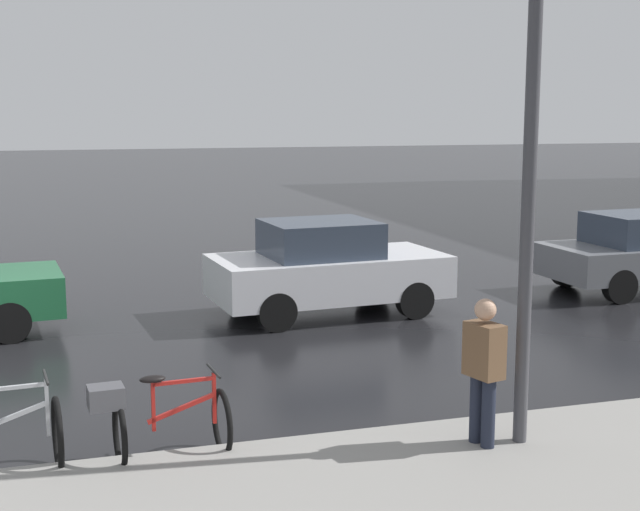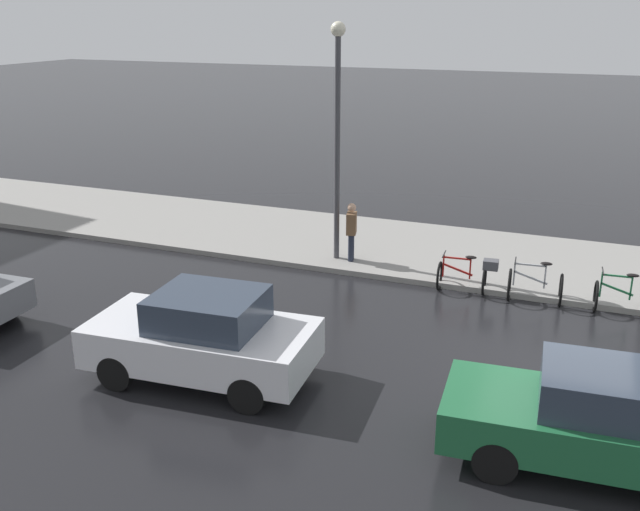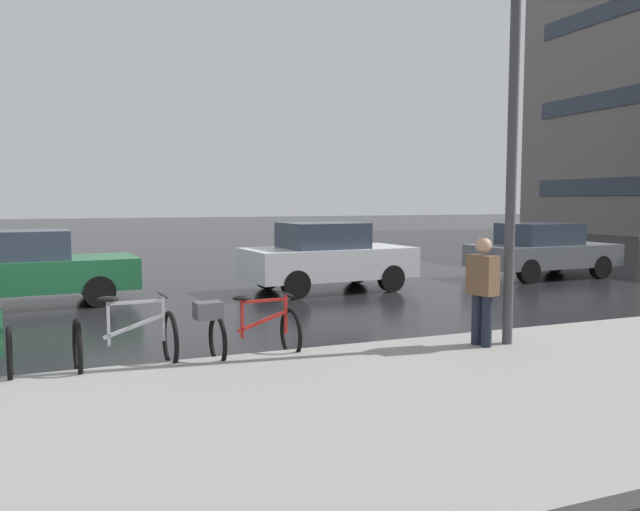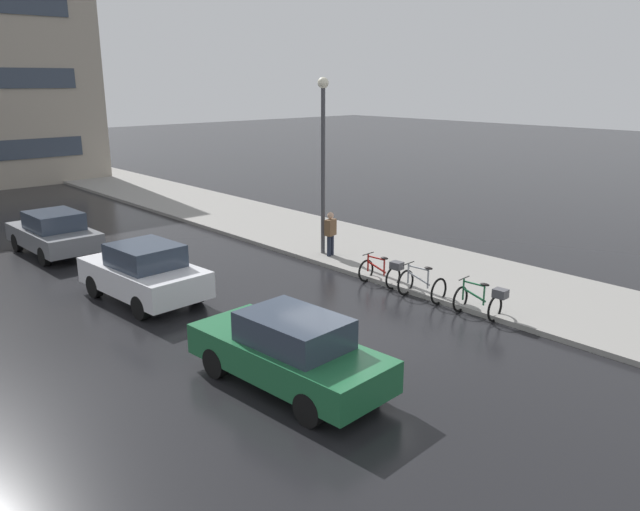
% 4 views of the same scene
% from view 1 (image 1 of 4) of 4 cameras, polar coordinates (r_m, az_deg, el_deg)
% --- Properties ---
extents(bicycle_third, '(0.77, 1.39, 0.92)m').
position_cam_1_polar(bicycle_third, '(9.14, -10.45, -10.19)').
color(bicycle_third, black).
rests_on(bicycle_third, ground).
extents(car_white, '(2.20, 4.11, 1.63)m').
position_cam_1_polar(car_white, '(15.34, 0.42, -0.81)').
color(car_white, silver).
rests_on(car_white, ground).
extents(pedestrian, '(0.45, 0.33, 1.65)m').
position_cam_1_polar(pedestrian, '(9.16, 10.43, -7.16)').
color(pedestrian, '#1E2333').
rests_on(pedestrian, ground).
extents(streetlamp, '(0.36, 0.36, 6.03)m').
position_cam_1_polar(streetlamp, '(8.97, 13.46, 10.57)').
color(streetlamp, '#424247').
rests_on(streetlamp, ground).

